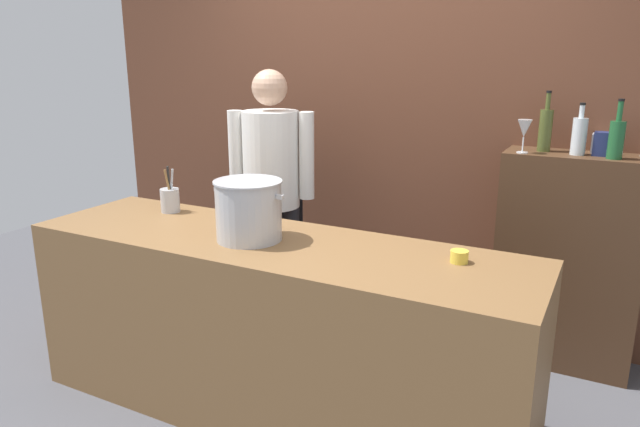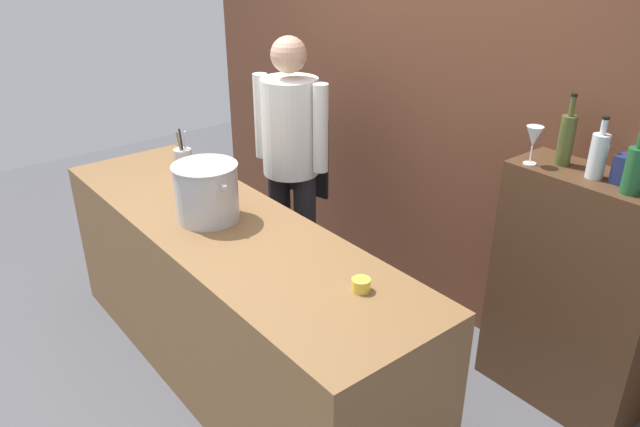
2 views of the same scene
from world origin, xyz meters
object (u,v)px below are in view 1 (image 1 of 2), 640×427
object	(u,v)px
wine_glass_tall	(524,130)
wine_bottle_clear	(579,135)
utensil_crock	(170,200)
butter_jar	(459,257)
stockpot_large	(249,210)
spice_tin_silver	(601,143)
wine_bottle_olive	(545,129)
wine_bottle_green	(616,138)
chef	(272,186)
spice_tin_navy	(602,144)

from	to	relation	value
wine_glass_tall	wine_bottle_clear	bearing A→B (deg)	15.82
utensil_crock	butter_jar	world-z (taller)	utensil_crock
stockpot_large	utensil_crock	bearing A→B (deg)	162.51
utensil_crock	wine_bottle_clear	world-z (taller)	wine_bottle_clear
stockpot_large	spice_tin_silver	bearing A→B (deg)	43.26
wine_bottle_clear	wine_glass_tall	bearing A→B (deg)	-164.18
wine_bottle_olive	utensil_crock	bearing A→B (deg)	-150.36
wine_glass_tall	stockpot_large	bearing A→B (deg)	-132.72
wine_bottle_green	butter_jar	bearing A→B (deg)	-117.33
utensil_crock	wine_bottle_clear	size ratio (longest dim) A/B	0.94
butter_jar	wine_glass_tall	size ratio (longest dim) A/B	0.42
wine_bottle_clear	wine_bottle_green	bearing A→B (deg)	-14.51
butter_jar	wine_bottle_olive	size ratio (longest dim) A/B	0.23
wine_glass_tall	spice_tin_silver	size ratio (longest dim) A/B	1.76
butter_jar	wine_bottle_clear	bearing A→B (deg)	72.06
butter_jar	wine_bottle_green	xyz separation A→B (m)	(0.52, 1.00, 0.41)
chef	butter_jar	world-z (taller)	chef
chef	spice_tin_navy	xyz separation A→B (m)	(1.78, 0.44, 0.32)
butter_jar	wine_bottle_olive	world-z (taller)	wine_bottle_olive
wine_bottle_olive	wine_glass_tall	xyz separation A→B (m)	(-0.09, -0.11, 0.00)
chef	wine_bottle_clear	xyz separation A→B (m)	(1.66, 0.41, 0.37)
stockpot_large	wine_bottle_clear	bearing A→B (deg)	42.54
wine_glass_tall	spice_tin_navy	size ratio (longest dim) A/B	1.44
wine_bottle_green	wine_glass_tall	xyz separation A→B (m)	(-0.45, -0.03, 0.02)
stockpot_large	wine_glass_tall	distance (m)	1.55
wine_bottle_olive	wine_bottle_green	bearing A→B (deg)	-13.41
stockpot_large	spice_tin_silver	distance (m)	1.94
chef	spice_tin_silver	world-z (taller)	chef
utensil_crock	spice_tin_navy	distance (m)	2.33
utensil_crock	spice_tin_silver	distance (m)	2.37
chef	wine_bottle_clear	size ratio (longest dim) A/B	6.06
stockpot_large	utensil_crock	xyz separation A→B (m)	(-0.67, 0.21, -0.07)
wine_bottle_green	wine_bottle_clear	bearing A→B (deg)	165.49
chef	spice_tin_silver	size ratio (longest dim) A/B	16.25
stockpot_large	wine_bottle_olive	world-z (taller)	wine_bottle_olive
stockpot_large	wine_bottle_clear	xyz separation A→B (m)	(1.30, 1.19, 0.29)
stockpot_large	spice_tin_silver	world-z (taller)	spice_tin_silver
wine_glass_tall	utensil_crock	bearing A→B (deg)	-151.94
wine_bottle_olive	stockpot_large	bearing A→B (deg)	-132.41
stockpot_large	spice_tin_navy	bearing A→B (deg)	40.85
butter_jar	stockpot_large	bearing A→B (deg)	-171.34
utensil_crock	wine_glass_tall	world-z (taller)	wine_glass_tall
wine_bottle_green	wine_glass_tall	distance (m)	0.45
spice_tin_navy	spice_tin_silver	bearing A→B (deg)	95.72
butter_jar	wine_bottle_green	bearing A→B (deg)	62.67
wine_bottle_green	spice_tin_navy	bearing A→B (deg)	131.45
wine_bottle_olive	wine_bottle_clear	bearing A→B (deg)	-12.28
wine_bottle_green	spice_tin_silver	world-z (taller)	wine_bottle_green
wine_bottle_olive	wine_bottle_clear	distance (m)	0.18
spice_tin_navy	spice_tin_silver	size ratio (longest dim) A/B	1.22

